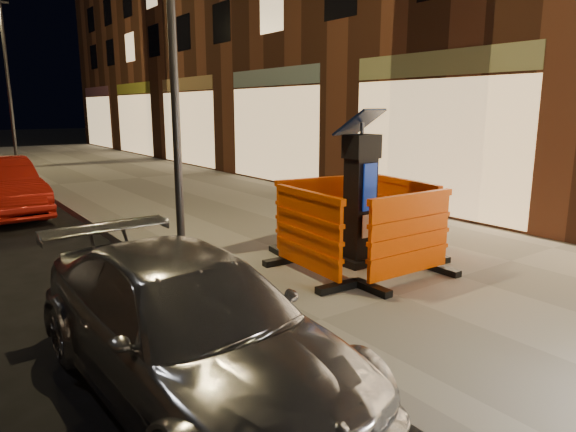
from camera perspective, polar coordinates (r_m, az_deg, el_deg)
ground_plane at (r=5.51m, az=-0.66°, el=-14.10°), size 120.00×120.00×0.00m
sidewalk at (r=7.49m, az=18.58°, el=-6.92°), size 6.00×60.00×0.15m
kerb at (r=5.48m, az=-0.66°, el=-13.40°), size 0.30×60.00×0.15m
parking_kiosk at (r=7.45m, az=8.03°, el=2.52°), size 0.74×0.74×2.12m
barrier_front at (r=6.91m, az=13.38°, el=-2.41°), size 1.53×0.65×1.18m
barrier_back at (r=8.24m, az=3.37°, el=0.21°), size 1.60×0.85×1.18m
barrier_kerbside at (r=6.94m, az=2.24°, el=-2.04°), size 0.73×1.56×1.18m
barrier_bldgside at (r=8.22m, az=12.73°, el=-0.10°), size 0.83×1.59×1.18m
car_silver at (r=4.82m, az=-10.62°, el=-18.39°), size 1.86×4.18×1.19m
car_red at (r=13.39m, az=-29.24°, el=0.03°), size 1.64×4.04×1.30m
street_lamp_mid at (r=7.73m, az=-12.66°, el=17.12°), size 0.12×0.12×6.00m
street_lamp_far at (r=22.27m, az=-28.61°, el=12.46°), size 0.12×0.12×6.00m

